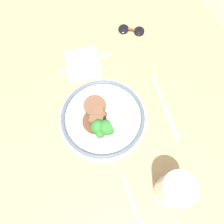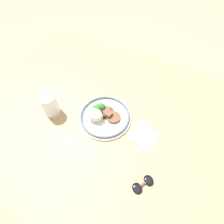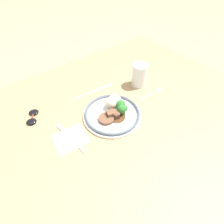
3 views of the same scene
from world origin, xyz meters
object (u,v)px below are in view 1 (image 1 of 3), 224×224
at_px(juice_glass, 173,190).
at_px(spoon, 137,217).
at_px(sunglasses, 131,30).
at_px(knife, 165,108).
at_px(plate, 104,119).
at_px(fork, 90,61).

bearing_deg(juice_glass, spoon, -75.20).
xyz_separation_m(spoon, sunglasses, (-0.56, 0.22, 0.00)).
height_order(juice_glass, sunglasses, juice_glass).
xyz_separation_m(juice_glass, knife, (-0.22, 0.10, -0.05)).
xyz_separation_m(plate, sunglasses, (-0.29, 0.21, -0.01)).
bearing_deg(fork, sunglasses, 17.24).
relative_size(plate, spoon, 1.78).
distance_m(plate, knife, 0.19).
relative_size(plate, sunglasses, 2.51).
relative_size(plate, fork, 1.38).
xyz_separation_m(knife, spoon, (0.24, -0.20, 0.00)).
height_order(plate, fork, plate).
bearing_deg(spoon, sunglasses, 160.91).
bearing_deg(spoon, plate, 179.82).
bearing_deg(sunglasses, fork, -36.70).
xyz_separation_m(plate, juice_glass, (0.24, 0.09, 0.03)).
bearing_deg(knife, juice_glass, -18.41).
height_order(plate, knife, plate).
bearing_deg(fork, knife, -61.46).
xyz_separation_m(knife, sunglasses, (-0.32, 0.02, 0.01)).
bearing_deg(knife, sunglasses, -177.39).
xyz_separation_m(juice_glass, spoon, (0.03, -0.10, -0.05)).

